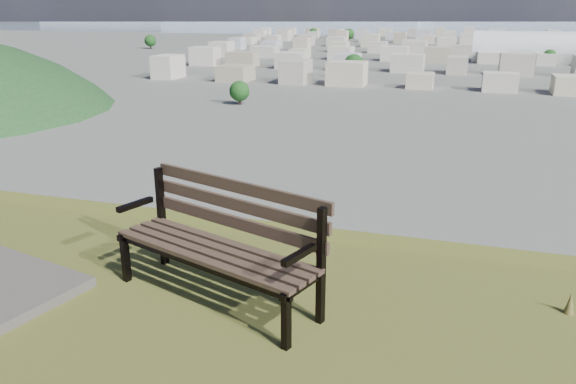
% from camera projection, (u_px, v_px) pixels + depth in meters
% --- Properties ---
extents(park_bench, '(1.89, 1.14, 0.95)m').
position_uv_depth(park_bench, '(222.00, 236.00, 4.50)').
color(park_bench, '#473729').
rests_on(park_bench, hilltop_mesa).
extents(arena, '(48.05, 21.21, 20.09)m').
position_uv_depth(arena, '(521.00, 52.00, 284.43)').
color(arena, '#B6B7B2').
rests_on(arena, ground).
extents(city_blocks, '(395.00, 361.00, 7.00)m').
position_uv_depth(city_blocks, '(465.00, 44.00, 366.50)').
color(city_blocks, beige).
rests_on(city_blocks, ground).
extents(city_trees, '(406.52, 387.20, 9.98)m').
position_uv_depth(city_trees, '(413.00, 49.00, 305.10)').
color(city_trees, '#2F1D17').
rests_on(city_trees, ground).
extents(bay_water, '(2400.00, 700.00, 0.12)m').
position_uv_depth(bay_water, '(468.00, 25.00, 825.87)').
color(bay_water, gray).
rests_on(bay_water, ground).
extents(far_hills, '(2050.00, 340.00, 60.00)m').
position_uv_depth(far_hills, '(442.00, 6.00, 1290.78)').
color(far_hills, '#A0AEC6').
rests_on(far_hills, ground).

